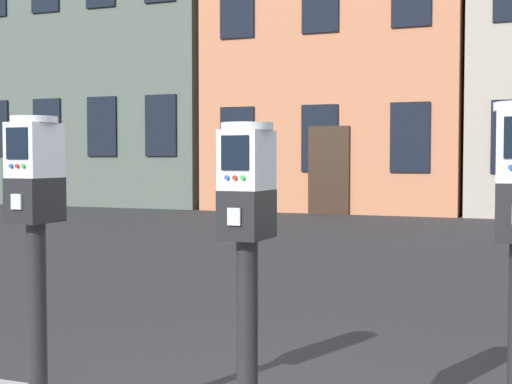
{
  "coord_description": "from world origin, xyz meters",
  "views": [
    {
      "loc": [
        1.36,
        -2.92,
        1.35
      ],
      "look_at": [
        0.22,
        -0.05,
        1.2
      ],
      "focal_mm": 51.04,
      "sensor_mm": 36.0,
      "label": 1
    }
  ],
  "objects": [
    {
      "name": "townhouse_cream_stone",
      "position": [
        -10.63,
        16.8,
        5.97
      ],
      "size": [
        7.19,
        6.11,
        11.93
      ],
      "color": "#4C564C",
      "rests_on": "ground_plane"
    },
    {
      "name": "parking_meter_twin_adjacent",
      "position": [
        0.22,
        -0.15,
        1.07
      ],
      "size": [
        0.22,
        0.26,
        1.35
      ],
      "rotation": [
        0.0,
        0.0,
        -1.6
      ],
      "color": "black",
      "rests_on": "sidewalk_slab"
    },
    {
      "name": "parking_meter_near_kerb",
      "position": [
        -0.85,
        -0.15,
        1.1
      ],
      "size": [
        0.22,
        0.26,
        1.4
      ],
      "rotation": [
        0.0,
        0.0,
        -1.6
      ],
      "color": "black",
      "rests_on": "sidewalk_slab"
    }
  ]
}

